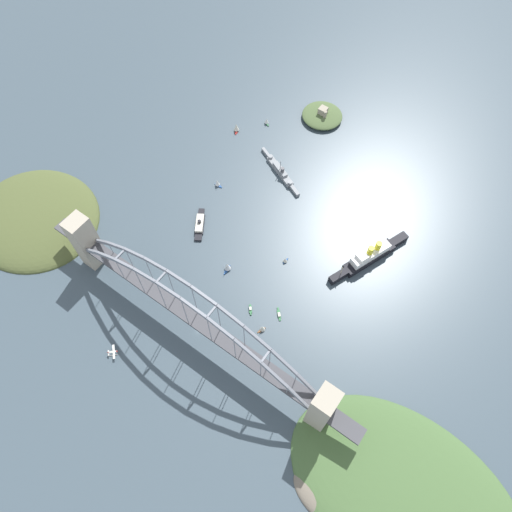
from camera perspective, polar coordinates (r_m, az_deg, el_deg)
The scene contains 17 objects.
ground_plane at distance 382.90m, azimuth -7.02°, elevation -8.95°, with size 1400.00×1400.00×0.00m, color #3D4C56.
harbor_arch_bridge at distance 354.37m, azimuth -7.55°, elevation -7.18°, with size 285.44×17.46×73.43m.
headland_west_shore at distance 473.73m, azimuth -25.10°, elevation 3.96°, with size 118.86×109.29×20.84m.
headland_east_shore at distance 369.20m, azimuth 16.99°, elevation -25.72°, with size 169.45×109.50×20.69m.
ocean_liner at distance 413.48m, azimuth 13.47°, elevation 0.02°, with size 35.99×78.88×21.45m.
naval_cruiser at distance 459.85m, azimuth 2.93°, elevation 10.10°, with size 61.03×30.25×16.21m.
harbor_ferry_steamer at distance 426.93m, azimuth -6.75°, elevation 3.80°, with size 23.49×31.43×7.09m.
fort_island_mid_harbor at distance 512.23m, azimuth 7.93°, elevation 16.33°, with size 41.40×40.88×14.23m.
seaplane_taxiing_near_bridge at distance 388.21m, azimuth -16.72°, elevation -10.99°, with size 9.49×9.35×4.74m.
small_boat_0 at distance 404.83m, azimuth 3.51°, elevation -0.48°, with size 3.84×6.56×6.19m.
small_boat_1 at distance 377.49m, azimuth 0.77°, elevation -8.64°, with size 5.27×7.32×7.22m.
small_boat_2 at distance 399.55m, azimuth -3.44°, elevation -1.25°, with size 5.98×9.78×10.42m.
small_boat_3 at distance 385.16m, azimuth 2.77°, elevation -6.98°, with size 9.03×9.34×2.00m.
small_boat_4 at distance 386.32m, azimuth -0.67°, elevation -6.41°, with size 6.99×7.97×2.15m.
small_boat_5 at distance 450.25m, azimuth -4.65°, elevation 8.73°, with size 8.05×4.43×8.79m.
small_boat_6 at distance 495.03m, azimuth -2.36°, elevation 15.13°, with size 6.88×8.81×10.24m.
small_boat_7 at distance 502.60m, azimuth 1.27°, elevation 15.84°, with size 6.93×5.50×7.40m.
Camera 1 is at (115.86, -81.56, 355.72)m, focal length 33.43 mm.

